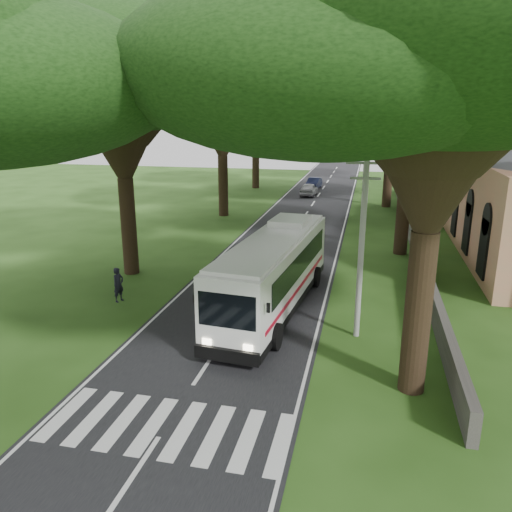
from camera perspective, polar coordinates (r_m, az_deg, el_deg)
ground at (r=17.96m, az=-7.77°, el=-15.31°), size 140.00×140.00×0.00m
road at (r=40.76m, az=4.47°, el=2.85°), size 8.00×120.00×0.04m
crosswalk at (r=16.41m, az=-10.32°, el=-18.77°), size 8.00×3.00×0.01m
property_wall at (r=39.41m, az=17.34°, el=2.58°), size 0.35×50.00×1.20m
pole_near at (r=20.92m, az=11.99°, el=1.54°), size 1.60×0.24×8.00m
pole_mid at (r=40.61m, az=12.60°, el=8.45°), size 1.60×0.24×8.00m
pole_far at (r=60.50m, az=12.81°, el=10.84°), size 1.60×0.24×8.00m
tree_l_mida at (r=29.69m, az=-15.57°, el=19.84°), size 16.24×16.24×15.05m
tree_l_midb at (r=46.22m, az=-3.97°, el=18.19°), size 13.34×13.34×14.01m
tree_l_far at (r=63.88m, az=-0.04°, el=17.07°), size 13.06×13.06×13.31m
tree_r_near at (r=16.53m, az=20.79°, el=22.67°), size 16.20×16.20×14.99m
tree_r_mida at (r=34.49m, az=17.77°, el=20.22°), size 13.39×13.39×15.24m
tree_r_midb at (r=52.35m, az=15.54°, el=17.69°), size 16.23×16.23×14.79m
tree_r_far at (r=70.41m, az=15.87°, el=18.06°), size 12.93×12.93×15.38m
coach_bus at (r=24.05m, az=2.08°, el=-1.70°), size 3.79×12.59×3.65m
distant_car_a at (r=58.53m, az=6.07°, el=7.60°), size 1.93×4.35×1.46m
distant_car_b at (r=64.17m, az=6.63°, el=8.28°), size 1.80×4.18×1.34m
pedestrian at (r=26.30m, az=-15.45°, el=-3.18°), size 0.61×0.75×1.79m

